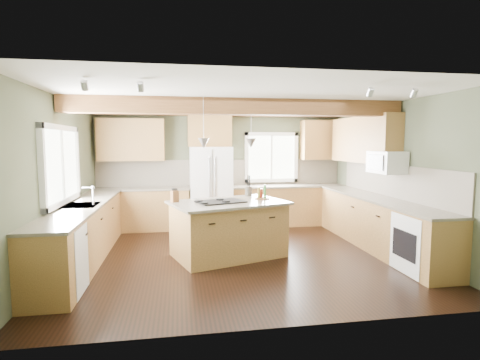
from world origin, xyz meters
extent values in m
plane|color=black|center=(0.00, 0.00, 0.00)|extent=(5.60, 5.60, 0.00)
plane|color=silver|center=(0.00, 0.00, 2.60)|extent=(5.60, 5.60, 0.00)
plane|color=#414833|center=(0.00, 2.50, 1.30)|extent=(5.60, 0.00, 5.60)
plane|color=#414833|center=(-2.80, 0.00, 1.30)|extent=(0.00, 5.00, 5.00)
plane|color=#414833|center=(2.80, 0.00, 1.30)|extent=(0.00, 5.00, 5.00)
cube|color=brown|center=(0.00, 0.02, 2.47)|extent=(5.55, 0.26, 0.26)
cube|color=brown|center=(0.00, 2.40, 2.54)|extent=(5.55, 0.20, 0.10)
cube|color=brown|center=(0.00, 2.48, 1.21)|extent=(5.58, 0.03, 0.58)
cube|color=brown|center=(2.78, 0.05, 1.21)|extent=(0.03, 3.70, 0.58)
cube|color=brown|center=(-1.79, 2.20, 0.44)|extent=(2.02, 0.60, 0.88)
cube|color=#494235|center=(-1.79, 2.20, 0.90)|extent=(2.06, 0.64, 0.04)
cube|color=brown|center=(1.49, 2.20, 0.44)|extent=(2.62, 0.60, 0.88)
cube|color=#494235|center=(1.49, 2.20, 0.90)|extent=(2.66, 0.64, 0.04)
cube|color=brown|center=(-2.50, 0.05, 0.44)|extent=(0.60, 3.70, 0.88)
cube|color=#494235|center=(-2.50, 0.05, 0.90)|extent=(0.64, 3.74, 0.04)
cube|color=brown|center=(2.50, 0.05, 0.44)|extent=(0.60, 3.70, 0.88)
cube|color=#494235|center=(2.50, 0.05, 0.90)|extent=(0.64, 3.74, 0.04)
cube|color=brown|center=(-1.99, 2.33, 1.95)|extent=(1.40, 0.35, 0.90)
cube|color=brown|center=(-0.30, 2.33, 2.15)|extent=(0.96, 0.35, 0.70)
cube|color=brown|center=(2.62, 0.90, 1.95)|extent=(0.35, 2.20, 0.90)
cube|color=brown|center=(2.30, 2.33, 1.95)|extent=(0.90, 0.35, 0.90)
cube|color=white|center=(-2.78, 0.05, 1.55)|extent=(0.04, 1.60, 1.05)
cube|color=white|center=(1.15, 2.48, 1.55)|extent=(1.10, 0.04, 1.00)
cube|color=#262628|center=(-2.50, 0.05, 0.91)|extent=(0.50, 0.65, 0.03)
cylinder|color=#B2B2B7|center=(-2.32, 0.05, 1.05)|extent=(0.02, 0.02, 0.28)
cube|color=white|center=(-2.49, -1.25, 0.43)|extent=(0.60, 0.60, 0.84)
cube|color=white|center=(2.49, -1.25, 0.43)|extent=(0.60, 0.72, 0.84)
cube|color=white|center=(2.58, -0.05, 1.55)|extent=(0.40, 0.70, 0.38)
cone|color=#B2B2B7|center=(-0.59, -0.12, 1.88)|extent=(0.18, 0.18, 0.16)
cone|color=#B2B2B7|center=(0.22, 0.15, 1.88)|extent=(0.18, 0.18, 0.16)
cube|color=white|center=(-0.30, 2.12, 0.90)|extent=(0.90, 0.74, 1.80)
cube|color=olive|center=(-0.19, 0.02, 0.44)|extent=(1.95, 1.53, 0.88)
cube|color=#494235|center=(-0.19, 0.02, 0.90)|extent=(2.10, 1.67, 0.04)
cube|color=black|center=(-0.32, -0.03, 0.93)|extent=(0.86, 0.70, 0.02)
cube|color=brown|center=(-1.06, 0.10, 1.01)|extent=(0.14, 0.13, 0.19)
cylinder|color=#413B34|center=(0.27, 0.64, 1.01)|extent=(0.15, 0.15, 0.17)
camera|label=1|loc=(-0.98, -6.04, 1.89)|focal=28.00mm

